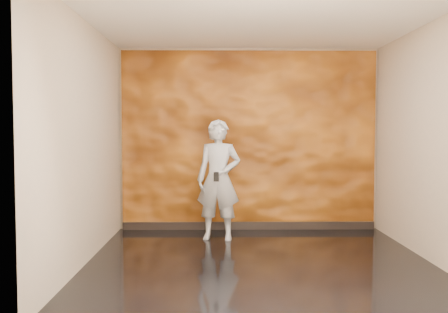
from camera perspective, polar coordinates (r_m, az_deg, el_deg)
room at (r=5.76m, az=4.06°, el=1.63°), size 4.02×4.02×2.81m
feature_wall at (r=7.71m, az=2.84°, el=1.84°), size 3.90×0.06×2.75m
baseboard at (r=7.81m, az=2.83°, el=-7.89°), size 3.90×0.04×0.12m
man at (r=7.01m, az=-0.63°, el=-2.66°), size 0.68×0.51×1.69m
phone at (r=6.77m, az=-0.89°, el=-2.34°), size 0.07×0.02×0.13m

